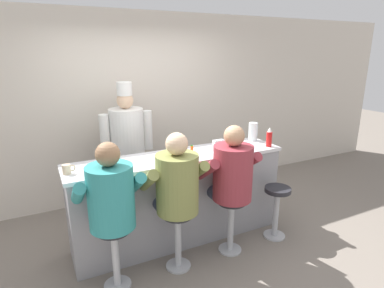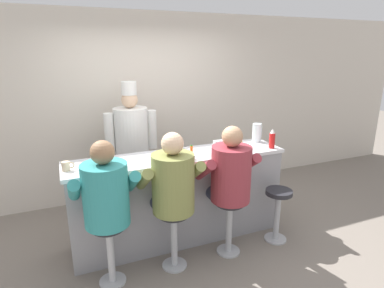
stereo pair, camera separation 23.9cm
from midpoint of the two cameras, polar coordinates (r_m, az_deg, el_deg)
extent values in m
plane|color=slate|center=(3.81, -2.29, -18.26)|extent=(20.00, 20.00, 0.00)
cube|color=beige|center=(4.83, -10.96, 6.31)|extent=(10.00, 0.06, 2.70)
cube|color=gray|center=(3.78, -4.14, -9.83)|extent=(2.42, 0.53, 1.00)
cube|color=silver|center=(3.58, -4.30, -2.36)|extent=(2.47, 0.56, 0.04)
cylinder|color=red|center=(3.96, 11.88, 0.83)|extent=(0.07, 0.07, 0.18)
cone|color=white|center=(3.93, 11.97, 2.50)|extent=(0.06, 0.06, 0.06)
cylinder|color=yellow|center=(3.87, 6.38, 0.49)|extent=(0.06, 0.06, 0.15)
cone|color=yellow|center=(3.84, 6.42, 1.94)|extent=(0.05, 0.05, 0.05)
cylinder|color=orange|center=(3.53, -1.97, -1.27)|extent=(0.03, 0.03, 0.11)
cylinder|color=#287F2D|center=(3.52, -1.98, -0.31)|extent=(0.02, 0.02, 0.01)
cylinder|color=silver|center=(4.19, 9.18, 2.17)|extent=(0.11, 0.11, 0.24)
cube|color=silver|center=(4.22, 9.93, 2.42)|extent=(0.01, 0.01, 0.14)
cylinder|color=white|center=(3.28, -17.07, -4.31)|extent=(0.27, 0.27, 0.02)
ellipsoid|color=#E0BC60|center=(3.27, -17.11, -3.89)|extent=(0.12, 0.09, 0.03)
cylinder|color=#B24C47|center=(3.43, -2.77, -2.39)|extent=(0.16, 0.16, 0.05)
cylinder|color=beige|center=(3.29, -23.39, -4.18)|extent=(0.08, 0.08, 0.09)
torus|color=beige|center=(3.29, -22.52, -3.99)|extent=(0.07, 0.01, 0.07)
cube|color=silver|center=(3.69, 2.88, -0.33)|extent=(0.13, 0.07, 0.14)
cube|color=black|center=(3.66, 3.17, -0.49)|extent=(0.08, 0.01, 0.05)
cylinder|color=#B2B5BA|center=(3.44, -15.18, -23.03)|extent=(0.26, 0.26, 0.02)
cylinder|color=#B2B5BA|center=(3.26, -15.60, -18.81)|extent=(0.07, 0.07, 0.60)
cylinder|color=#232328|center=(3.10, -16.02, -14.36)|extent=(0.30, 0.30, 0.05)
cylinder|color=#33384C|center=(3.25, -18.60, -12.31)|extent=(0.15, 0.41, 0.15)
cylinder|color=#33384C|center=(3.27, -14.99, -11.75)|extent=(0.15, 0.41, 0.15)
cylinder|color=teal|center=(2.96, -16.50, -9.09)|extent=(0.41, 0.41, 0.58)
cylinder|color=teal|center=(3.03, -21.79, -8.41)|extent=(0.11, 0.44, 0.35)
cylinder|color=teal|center=(3.09, -12.23, -7.02)|extent=(0.11, 0.44, 0.35)
sphere|color=#8C6647|center=(2.82, -17.13, -1.78)|extent=(0.21, 0.21, 0.21)
cylinder|color=#B2B5BA|center=(3.57, -4.48, -20.77)|extent=(0.26, 0.26, 0.02)
cylinder|color=#B2B5BA|center=(3.39, -4.60, -16.62)|extent=(0.07, 0.07, 0.60)
cylinder|color=#232328|center=(3.25, -4.72, -12.27)|extent=(0.30, 0.30, 0.05)
cylinder|color=#33384C|center=(3.37, -7.74, -10.47)|extent=(0.16, 0.41, 0.16)
cylinder|color=#33384C|center=(3.43, -4.43, -9.84)|extent=(0.16, 0.41, 0.16)
cylinder|color=olive|center=(3.11, -4.86, -7.10)|extent=(0.41, 0.41, 0.59)
cylinder|color=olive|center=(3.12, -10.16, -6.61)|extent=(0.11, 0.45, 0.36)
cylinder|color=olive|center=(3.29, -1.40, -5.13)|extent=(0.11, 0.45, 0.36)
sphere|color=#DBB28E|center=(2.97, -5.04, 0.00)|extent=(0.21, 0.21, 0.21)
cylinder|color=#B2B5BA|center=(3.80, 4.87, -18.18)|extent=(0.26, 0.26, 0.02)
cylinder|color=#B2B5BA|center=(3.64, 4.99, -14.18)|extent=(0.07, 0.07, 0.60)
cylinder|color=#232328|center=(3.50, 5.11, -10.04)|extent=(0.30, 0.30, 0.05)
cylinder|color=#33384C|center=(3.60, 1.95, -8.52)|extent=(0.16, 0.42, 0.16)
cylinder|color=#33384C|center=(3.69, 4.81, -7.89)|extent=(0.16, 0.42, 0.16)
cylinder|color=maroon|center=(3.37, 5.24, -5.17)|extent=(0.42, 0.42, 0.59)
cylinder|color=maroon|center=(3.34, 0.35, -4.79)|extent=(0.11, 0.45, 0.36)
cylinder|color=maroon|center=(3.59, 7.83, -3.41)|extent=(0.11, 0.45, 0.36)
sphere|color=tan|center=(3.25, 5.43, 1.45)|extent=(0.21, 0.21, 0.21)
cylinder|color=#B2B5BA|center=(4.12, 12.73, -15.58)|extent=(0.26, 0.26, 0.02)
cylinder|color=#B2B5BA|center=(3.97, 13.01, -11.80)|extent=(0.07, 0.07, 0.60)
cylinder|color=#232328|center=(3.85, 13.28, -7.94)|extent=(0.30, 0.30, 0.05)
cube|color=#232328|center=(4.54, -12.50, -6.79)|extent=(0.34, 0.19, 0.82)
cube|color=white|center=(4.43, -12.46, -5.07)|extent=(0.31, 0.02, 0.49)
cylinder|color=white|center=(4.31, -13.08, 2.07)|extent=(0.45, 0.45, 0.62)
sphere|color=#DBB28E|center=(4.23, -13.44, 7.53)|extent=(0.21, 0.21, 0.21)
cylinder|color=white|center=(4.21, -13.57, 9.53)|extent=(0.19, 0.19, 0.17)
cylinder|color=white|center=(4.26, -16.80, 1.57)|extent=(0.12, 0.12, 0.53)
cylinder|color=white|center=(4.38, -9.46, 2.46)|extent=(0.12, 0.12, 0.53)
camera|label=1|loc=(0.12, -91.92, -0.56)|focal=30.00mm
camera|label=2|loc=(0.12, 88.08, 0.56)|focal=30.00mm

